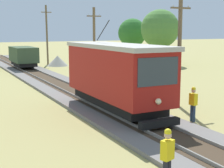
# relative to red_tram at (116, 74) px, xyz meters

# --- Properties ---
(red_tram) EXTENTS (2.60, 8.54, 4.79)m
(red_tram) POSITION_rel_red_tram_xyz_m (0.00, 0.00, 0.00)
(red_tram) COLOR maroon
(red_tram) RESTS_ON rail_right
(freight_car) EXTENTS (2.40, 5.20, 2.31)m
(freight_car) POSITION_rel_red_tram_xyz_m (-0.00, 23.12, -0.64)
(freight_car) COLOR #384C33
(freight_car) RESTS_ON rail_right
(utility_pole_near_tram) EXTENTS (1.40, 0.28, 6.62)m
(utility_pole_near_tram) POSITION_rel_red_tram_xyz_m (4.19, -0.10, 1.21)
(utility_pole_near_tram) COLOR brown
(utility_pole_near_tram) RESTS_ON ground
(utility_pole_mid) EXTENTS (1.40, 0.28, 6.60)m
(utility_pole_mid) POSITION_rel_red_tram_xyz_m (4.19, 12.33, 1.20)
(utility_pole_mid) COLOR brown
(utility_pole_mid) RESTS_ON ground
(utility_pole_far) EXTENTS (1.40, 0.45, 7.81)m
(utility_pole_far) POSITION_rel_red_tram_xyz_m (4.19, 27.79, 1.81)
(utility_pole_far) COLOR brown
(utility_pole_far) RESTS_ON ground
(gravel_pile) EXTENTS (2.70, 2.70, 1.32)m
(gravel_pile) POSITION_rel_red_tram_xyz_m (4.77, 25.31, -1.53)
(gravel_pile) COLOR #9E998E
(gravel_pile) RESTS_ON ground
(track_worker) EXTENTS (0.43, 0.34, 1.78)m
(track_worker) POSITION_rel_red_tram_xyz_m (-2.75, -8.47, -1.21)
(track_worker) COLOR black
(track_worker) RESTS_ON ground
(second_worker) EXTENTS (0.26, 0.39, 1.78)m
(second_worker) POSITION_rel_red_tram_xyz_m (2.65, -3.26, -1.21)
(second_worker) COLOR navy
(second_worker) RESTS_ON ground
(tree_left_near) EXTENTS (4.28, 4.28, 6.28)m
(tree_left_near) POSITION_rel_red_tram_xyz_m (17.32, 27.81, 1.94)
(tree_left_near) COLOR #4C3823
(tree_left_near) RESTS_ON ground
(tree_right_near) EXTENTS (5.02, 5.02, 7.23)m
(tree_right_near) POSITION_rel_red_tram_xyz_m (17.21, 20.51, 2.52)
(tree_right_near) COLOR #4C3823
(tree_right_near) RESTS_ON ground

